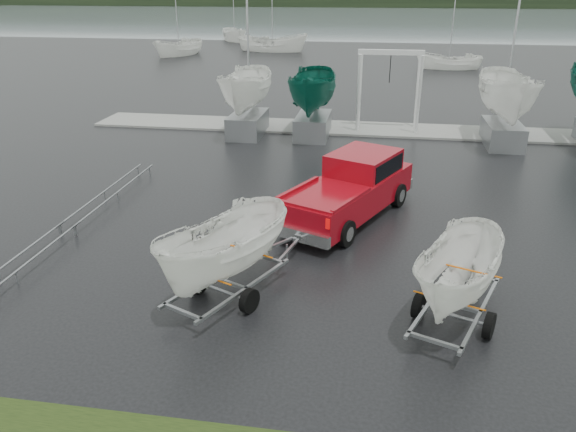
{
  "coord_description": "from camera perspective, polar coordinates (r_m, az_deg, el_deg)",
  "views": [
    {
      "loc": [
        0.23,
        -16.49,
        7.26
      ],
      "look_at": [
        -2.09,
        -2.19,
        1.2
      ],
      "focal_mm": 35.0,
      "sensor_mm": 36.0,
      "label": 1
    }
  ],
  "objects": [
    {
      "name": "keelboat_0",
      "position": [
        28.5,
        -4.27,
        15.09
      ],
      "size": [
        2.23,
        3.2,
        10.39
      ],
      "color": "gray",
      "rests_on": "ground"
    },
    {
      "name": "lake",
      "position": [
        116.71,
        9.57,
        18.84
      ],
      "size": [
        300.0,
        300.0,
        0.0
      ],
      "primitive_type": "plane",
      "color": "slate",
      "rests_on": "ground"
    },
    {
      "name": "trailer_parked",
      "position": [
        12.57,
        17.73,
        -0.66
      ],
      "size": [
        2.43,
        3.78,
        4.6
      ],
      "rotation": [
        0.0,
        0.0,
        -0.38
      ],
      "color": "gray",
      "rests_on": "ground"
    },
    {
      "name": "keelboat_2",
      "position": [
        28.33,
        21.87,
        14.14
      ],
      "size": [
        2.4,
        3.2,
        10.57
      ],
      "color": "gray",
      "rests_on": "ground"
    },
    {
      "name": "moored_boat_2",
      "position": [
        54.1,
        15.95,
        14.17
      ],
      "size": [
        2.27,
        2.22,
        10.93
      ],
      "rotation": [
        0.0,
        0.0,
        4.71
      ],
      "color": "white",
      "rests_on": "ground"
    },
    {
      "name": "moored_boat_0",
      "position": [
        63.33,
        -10.97,
        15.73
      ],
      "size": [
        3.51,
        3.55,
        11.57
      ],
      "rotation": [
        0.0,
        0.0,
        5.91
      ],
      "color": "white",
      "rests_on": "ground"
    },
    {
      "name": "boat_hoist",
      "position": [
        29.85,
        10.26,
        13.51
      ],
      "size": [
        3.3,
        2.18,
        4.12
      ],
      "color": "silver",
      "rests_on": "ground"
    },
    {
      "name": "ground_plane",
      "position": [
        18.02,
        7.69,
        -1.28
      ],
      "size": [
        120.0,
        120.0,
        0.0
      ],
      "primitive_type": "plane",
      "color": "black",
      "rests_on": "ground"
    },
    {
      "name": "pickup_truck",
      "position": [
        18.67,
        6.59,
        3.1
      ],
      "size": [
        4.35,
        6.33,
        2.0
      ],
      "rotation": [
        0.0,
        0.0,
        -0.43
      ],
      "color": "maroon",
      "rests_on": "ground"
    },
    {
      "name": "keelboat_1",
      "position": [
        28.12,
        2.66,
        15.01
      ],
      "size": [
        2.23,
        3.2,
        7.02
      ],
      "color": "gray",
      "rests_on": "ground"
    },
    {
      "name": "mast_rack_0",
      "position": [
        20.94,
        -17.57,
        2.35
      ],
      "size": [
        0.56,
        6.5,
        0.06
      ],
      "rotation": [
        0.0,
        0.0,
        1.57
      ],
      "color": "gray",
      "rests_on": "ground"
    },
    {
      "name": "moored_boat_4",
      "position": [
        78.22,
        -5.44,
        17.29
      ],
      "size": [
        3.62,
        3.66,
        11.59
      ],
      "rotation": [
        0.0,
        0.0,
        0.44
      ],
      "color": "white",
      "rests_on": "ground"
    },
    {
      "name": "dock",
      "position": [
        30.36,
        8.59,
        8.71
      ],
      "size": [
        30.0,
        3.0,
        0.12
      ],
      "primitive_type": "cube",
      "color": "gray",
      "rests_on": "ground"
    },
    {
      "name": "moored_boat_1",
      "position": [
        65.94,
        -1.58,
        16.38
      ],
      "size": [
        3.41,
        3.34,
        12.04
      ],
      "rotation": [
        0.0,
        0.0,
        1.47
      ],
      "color": "white",
      "rests_on": "ground"
    },
    {
      "name": "trailer_hitched",
      "position": [
        12.98,
        -6.51,
        1.82
      ],
      "size": [
        2.56,
        3.77,
        4.91
      ],
      "rotation": [
        0.0,
        0.0,
        -0.43
      ],
      "color": "gray",
      "rests_on": "ground"
    },
    {
      "name": "mast_rack_1",
      "position": [
        16.27,
        -26.66,
        -5.04
      ],
      "size": [
        0.56,
        6.5,
        0.06
      ],
      "rotation": [
        0.0,
        0.0,
        1.57
      ],
      "color": "gray",
      "rests_on": "ground"
    }
  ]
}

